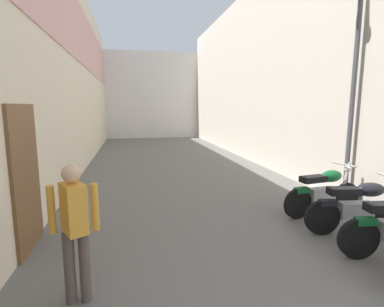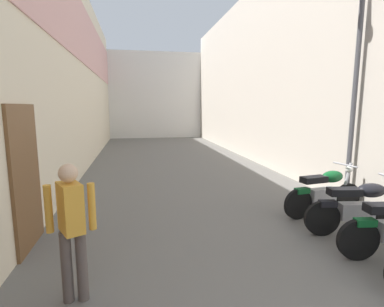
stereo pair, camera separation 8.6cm
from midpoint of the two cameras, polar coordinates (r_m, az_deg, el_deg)
The scene contains 8 objects.
ground_plane at distance 8.36m, azimuth -0.07°, elevation -5.97°, with size 37.58×37.58×0.00m, color #66635E.
building_left at distance 10.10m, azimuth -21.94°, elevation 14.56°, with size 0.45×21.58×6.44m.
building_right at distance 11.12m, azimuth 15.60°, elevation 14.93°, with size 0.45×21.58×6.74m.
building_far_end at distance 21.79m, azimuth -7.06°, elevation 10.95°, with size 9.28×2.00×5.84m, color silver.
motorcycle_fifth at distance 5.81m, azimuth 29.97°, elevation -8.83°, with size 1.84×0.58×1.04m.
motorcycle_sixth at distance 6.53m, azimuth 24.51°, elevation -6.57°, with size 1.84×0.58×1.04m.
pedestrian_mid_alley at distance 3.52m, azimuth -21.52°, elevation -12.34°, with size 0.52×0.39×1.57m.
street_lamp at distance 7.04m, azimuth 28.68°, elevation 12.08°, with size 0.79×0.18×4.55m.
Camera 2 is at (-1.48, 0.85, 2.16)m, focal length 27.72 mm.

